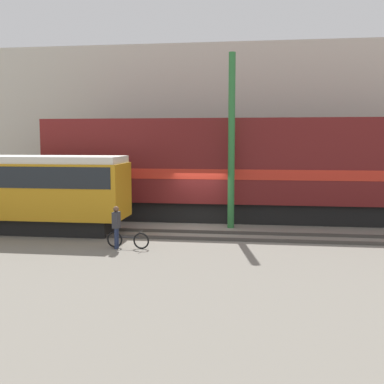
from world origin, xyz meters
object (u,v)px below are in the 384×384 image
at_px(person, 116,223).
at_px(streetcar, 19,189).
at_px(freight_locomotive, 257,168).
at_px(bicycle, 128,240).
at_px(utility_pole_left, 231,142).

bearing_deg(person, streetcar, 153.06).
distance_m(freight_locomotive, streetcar, 11.44).
distance_m(bicycle, person, 0.79).
xyz_separation_m(freight_locomotive, person, (-5.22, -7.17, -1.70)).
height_order(bicycle, person, person).
xyz_separation_m(streetcar, person, (5.28, -2.68, -0.97)).
xyz_separation_m(bicycle, person, (-0.41, -0.11, 0.66)).
xyz_separation_m(streetcar, utility_pole_left, (9.32, 2.24, 2.08)).
distance_m(bicycle, utility_pole_left, 7.07).
bearing_deg(freight_locomotive, person, -126.08).
height_order(freight_locomotive, utility_pole_left, utility_pole_left).
bearing_deg(utility_pole_left, bicycle, -127.02).
xyz_separation_m(freight_locomotive, utility_pole_left, (-1.19, -2.24, 1.34)).
bearing_deg(streetcar, person, -26.94).
bearing_deg(freight_locomotive, utility_pole_left, -117.87).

